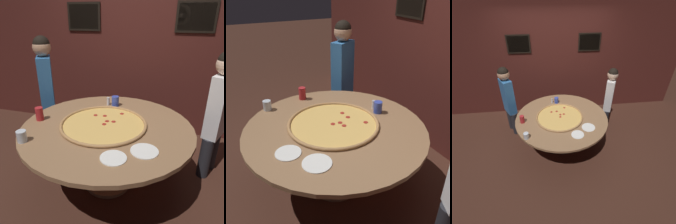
{
  "view_description": "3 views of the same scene",
  "coord_description": "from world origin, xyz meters",
  "views": [
    {
      "loc": [
        0.6,
        -1.89,
        1.77
      ],
      "look_at": [
        0.03,
        0.06,
        0.87
      ],
      "focal_mm": 35.0,
      "sensor_mm": 36.0,
      "label": 1
    },
    {
      "loc": [
        1.86,
        -0.87,
        1.99
      ],
      "look_at": [
        -0.07,
        0.07,
        0.84
      ],
      "focal_mm": 40.0,
      "sensor_mm": 36.0,
      "label": 2
    },
    {
      "loc": [
        -0.26,
        -2.66,
        2.74
      ],
      "look_at": [
        0.04,
        -0.03,
        0.87
      ],
      "focal_mm": 28.0,
      "sensor_mm": 36.0,
      "label": 3
    }
  ],
  "objects": [
    {
      "name": "ground_plane",
      "position": [
        0.0,
        0.0,
        0.0
      ],
      "size": [
        24.0,
        24.0,
        0.0
      ],
      "primitive_type": "plane",
      "color": "#422319"
    },
    {
      "name": "drink_cup_centre_back",
      "position": [
        -0.63,
        -0.51,
        0.79
      ],
      "size": [
        0.09,
        0.09,
        0.11
      ],
      "primitive_type": "cylinder",
      "color": "silver",
      "rests_on": "dining_table"
    },
    {
      "name": "drink_cup_front_edge",
      "position": [
        -0.73,
        -0.08,
        0.81
      ],
      "size": [
        0.08,
        0.08,
        0.14
      ],
      "primitive_type": "cylinder",
      "color": "#B22328",
      "rests_on": "dining_table"
    },
    {
      "name": "condiment_shaker",
      "position": [
        -0.15,
        0.53,
        0.79
      ],
      "size": [
        0.04,
        0.04,
        0.1
      ],
      "color": "silver",
      "rests_on": "dining_table"
    },
    {
      "name": "white_plate_near_front",
      "position": [
        0.22,
        -0.52,
        0.74
      ],
      "size": [
        0.22,
        0.22,
        0.01
      ],
      "primitive_type": "cylinder",
      "color": "white",
      "rests_on": "dining_table"
    },
    {
      "name": "diner_side_left",
      "position": [
        -1.06,
        0.62,
        0.87
      ],
      "size": [
        0.32,
        0.4,
        1.54
      ],
      "rotation": [
        0.0,
        0.0,
        2.1
      ],
      "color": "#232328",
      "rests_on": "ground_plane"
    },
    {
      "name": "giant_pizza",
      "position": [
        -0.04,
        0.0,
        0.75
      ],
      "size": [
        0.89,
        0.89,
        0.03
      ],
      "color": "#EAB75B",
      "rests_on": "dining_table"
    },
    {
      "name": "drink_cup_near_left",
      "position": [
        -0.06,
        0.53,
        0.8
      ],
      "size": [
        0.09,
        0.09,
        0.12
      ],
      "primitive_type": "cylinder",
      "color": "#384CB7",
      "rests_on": "dining_table"
    },
    {
      "name": "dining_table",
      "position": [
        0.0,
        0.0,
        0.63
      ],
      "size": [
        1.74,
        1.74,
        0.74
      ],
      "color": "#936B47",
      "rests_on": "ground_plane"
    },
    {
      "name": "white_plate_left_side",
      "position": [
        0.44,
        -0.36,
        0.74
      ],
      "size": [
        0.24,
        0.24,
        0.01
      ],
      "primitive_type": "cylinder",
      "color": "white",
      "rests_on": "dining_table"
    }
  ]
}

